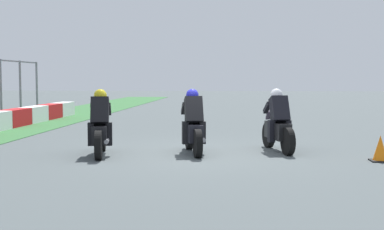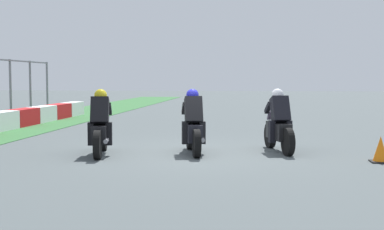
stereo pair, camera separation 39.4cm
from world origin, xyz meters
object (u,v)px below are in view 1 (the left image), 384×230
Objects in this scene: rider_lane_b at (193,127)px; traffic_cone at (380,149)px; rider_lane_c at (100,128)px; rider_lane_a at (278,125)px.

rider_lane_b reaches higher than traffic_cone.
rider_lane_c is (-0.48, 2.08, 0.00)m from rider_lane_b.
traffic_cone is (-0.38, -6.12, -0.37)m from rider_lane_c.
rider_lane_b and rider_lane_c have the same top height.
traffic_cone is at bearing -114.82° from rider_lane_b.
rider_lane_b is 3.63× the size of traffic_cone.
rider_lane_a is at bearing -88.36° from rider_lane_b.
rider_lane_b is (-0.52, 2.00, 0.00)m from rider_lane_a.
rider_lane_b is at bearing 89.90° from rider_lane_a.
rider_lane_b is at bearing 78.06° from traffic_cone.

